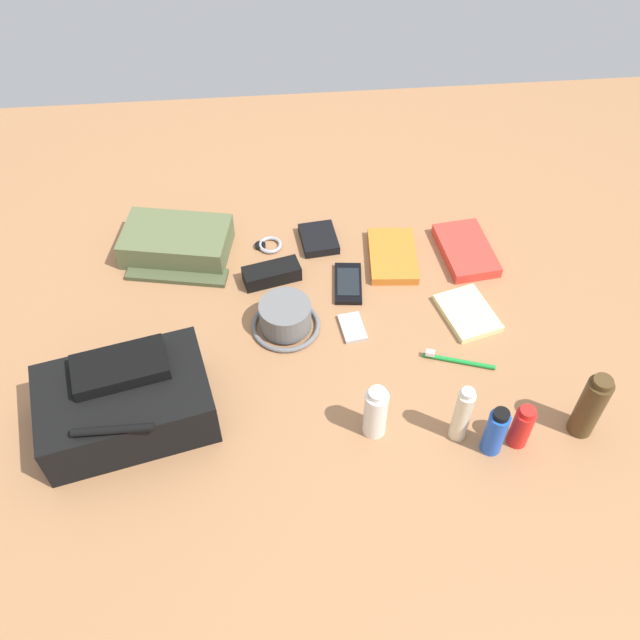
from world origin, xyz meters
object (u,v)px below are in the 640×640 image
at_px(lotion_bottle, 462,415).
at_px(toothbrush, 455,360).
at_px(paperback_novel, 466,251).
at_px(sunglasses_case, 272,274).
at_px(cologne_bottle, 590,406).
at_px(notepad, 468,313).
at_px(sunscreen_spray, 522,427).
at_px(toiletry_pouch, 177,243).
at_px(toothpaste_tube, 376,412).
at_px(wallet, 319,239).
at_px(bucket_hat, 285,318).
at_px(travel_guidebook, 393,256).
at_px(media_player, 352,327).
at_px(wristwatch, 269,245).
at_px(backpack, 126,402).
at_px(deodorant_spray, 495,432).
at_px(cell_phone, 348,283).

bearing_deg(lotion_bottle, toothbrush, -100.69).
bearing_deg(paperback_novel, sunglasses_case, 5.13).
relative_size(cologne_bottle, notepad, 1.15).
bearing_deg(sunscreen_spray, cologne_bottle, -172.93).
relative_size(toiletry_pouch, toothpaste_tube, 2.11).
relative_size(toiletry_pouch, wallet, 2.65).
bearing_deg(toothpaste_tube, bucket_hat, -60.70).
height_order(travel_guidebook, notepad, travel_guidebook).
bearing_deg(media_player, wristwatch, -58.20).
bearing_deg(lotion_bottle, wallet, -68.76).
bearing_deg(wallet, paperback_novel, 161.72).
relative_size(toothpaste_tube, paperback_novel, 0.66).
bearing_deg(cologne_bottle, wallet, -51.19).
distance_m(sunscreen_spray, wallet, 0.72).
relative_size(bucket_hat, wristwatch, 2.29).
height_order(backpack, travel_guidebook, backpack).
bearing_deg(deodorant_spray, toothbrush, -83.41).
relative_size(travel_guidebook, wallet, 1.77).
height_order(sunscreen_spray, travel_guidebook, sunscreen_spray).
bearing_deg(sunscreen_spray, bucket_hat, -37.46).
distance_m(backpack, toiletry_pouch, 0.50).
xyz_separation_m(paperback_novel, toothbrush, (0.10, 0.34, -0.01)).
xyz_separation_m(cologne_bottle, cell_phone, (0.43, -0.45, -0.08)).
relative_size(cologne_bottle, wristwatch, 2.44).
bearing_deg(toiletry_pouch, toothpaste_tube, 126.91).
bearing_deg(sunscreen_spray, wallet, -60.68).
height_order(media_player, toothbrush, toothbrush).
bearing_deg(wristwatch, toothbrush, 134.18).
xyz_separation_m(deodorant_spray, cell_phone, (0.24, -0.48, -0.06)).
relative_size(notepad, sunglasses_case, 1.07).
xyz_separation_m(toothpaste_tube, notepad, (-0.27, -0.29, -0.06)).
bearing_deg(wallet, travel_guidebook, 150.18).
xyz_separation_m(toothbrush, notepad, (-0.06, -0.13, 0.00)).
relative_size(toiletry_pouch, travel_guidebook, 1.49).
relative_size(sunscreen_spray, deodorant_spray, 0.88).
xyz_separation_m(deodorant_spray, wallet, (0.30, -0.64, -0.05)).
bearing_deg(cell_phone, toothpaste_tube, 90.77).
height_order(travel_guidebook, sunglasses_case, sunglasses_case).
xyz_separation_m(toothpaste_tube, wallet, (0.06, -0.58, -0.05)).
xyz_separation_m(toothbrush, wallet, (0.27, -0.42, 0.01)).
xyz_separation_m(cell_phone, notepad, (-0.27, 0.12, 0.00)).
bearing_deg(notepad, media_player, -12.15).
height_order(backpack, paperback_novel, backpack).
distance_m(toothpaste_tube, wristwatch, 0.61).
distance_m(sunscreen_spray, toothpaste_tube, 0.29).
xyz_separation_m(toothpaste_tube, sunglasses_case, (0.19, -0.45, -0.05)).
bearing_deg(sunglasses_case, cell_phone, 155.14).
relative_size(cologne_bottle, toothbrush, 1.10).
bearing_deg(cell_phone, toiletry_pouch, -19.83).
bearing_deg(deodorant_spray, cell_phone, -63.75).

